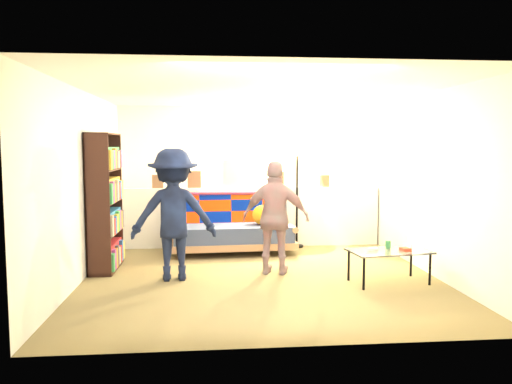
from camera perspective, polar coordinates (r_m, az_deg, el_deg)
ground at (r=6.77m, az=0.32°, el=-9.19°), size 5.00×5.00×0.00m
room_shell at (r=7.03m, az=-0.05°, el=5.10°), size 4.60×5.05×2.45m
half_wall_ledge at (r=8.44m, az=-0.89°, el=-2.85°), size 4.45×0.15×1.00m
ledge_decor at (r=8.33m, az=-2.43°, el=1.72°), size 2.97×0.02×0.45m
futon_sofa at (r=7.99m, az=-2.60°, el=-4.11°), size 1.99×1.03×0.84m
bookshelf at (r=7.14m, az=-16.89°, el=-1.57°), size 0.31×0.93×1.87m
coffee_table at (r=6.42m, az=15.00°, el=-6.69°), size 1.04×0.67×0.51m
floor_lamp at (r=8.35m, az=4.75°, el=1.64°), size 0.37×0.29×1.64m
person_left at (r=6.38m, az=-9.40°, el=-2.56°), size 1.11×0.69×1.66m
person_right at (r=6.58m, az=2.26°, el=-2.97°), size 0.94×0.58×1.50m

